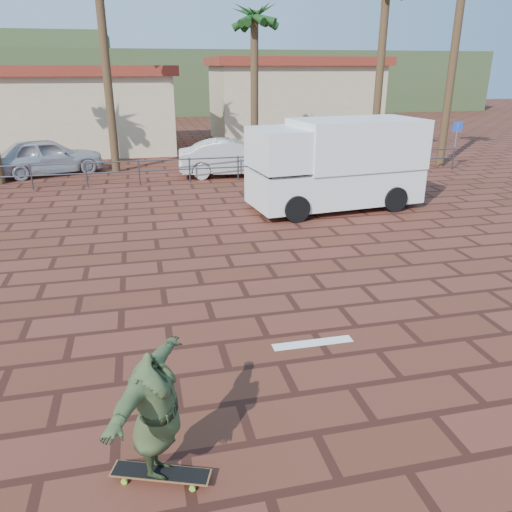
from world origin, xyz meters
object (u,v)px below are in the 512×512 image
at_px(longboard, 161,473).
at_px(car_white, 233,158).
at_px(skateboarder, 156,415).
at_px(campervan, 337,163).
at_px(car_silver, 47,156).

distance_m(longboard, car_white, 17.15).
height_order(skateboarder, car_white, skateboarder).
bearing_deg(car_white, skateboarder, 170.98).
bearing_deg(skateboarder, campervan, -7.37).
bearing_deg(campervan, skateboarder, -127.07).
bearing_deg(car_silver, car_white, -123.13).
distance_m(longboard, campervan, 12.46).
xyz_separation_m(campervan, car_silver, (-10.14, 8.03, -0.72)).
relative_size(campervan, car_white, 1.23).
distance_m(campervan, car_silver, 12.96).
distance_m(skateboarder, car_silver, 19.10).
height_order(skateboarder, car_silver, skateboarder).
bearing_deg(campervan, car_white, 104.55).
xyz_separation_m(skateboarder, campervan, (6.28, 10.67, 0.61)).
xyz_separation_m(car_silver, car_white, (7.82, -2.03, -0.02)).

